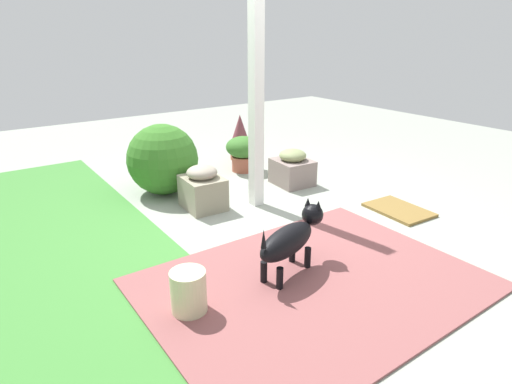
{
  "coord_description": "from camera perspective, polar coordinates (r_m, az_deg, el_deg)",
  "views": [
    {
      "loc": [
        -3.12,
        2.38,
        1.77
      ],
      "look_at": [
        0.09,
        0.11,
        0.28
      ],
      "focal_mm": 30.23,
      "sensor_mm": 36.0,
      "label": 1
    }
  ],
  "objects": [
    {
      "name": "dog",
      "position": [
        3.26,
        4.66,
        -6.08
      ],
      "size": [
        0.38,
        0.75,
        0.52
      ],
      "color": "black",
      "rests_on": "ground"
    },
    {
      "name": "brick_path",
      "position": [
        3.28,
        7.65,
        -11.88
      ],
      "size": [
        1.8,
        2.4,
        0.02
      ],
      "primitive_type": "cube",
      "color": "#894E4E",
      "rests_on": "ground"
    },
    {
      "name": "doormat",
      "position": [
        4.7,
        18.36,
        -2.26
      ],
      "size": [
        0.65,
        0.48,
        0.03
      ],
      "primitive_type": "cube",
      "rotation": [
        0.0,
        0.0,
        -0.06
      ],
      "color": "olive",
      "rests_on": "ground"
    },
    {
      "name": "ceramic_urn",
      "position": [
        2.93,
        -8.91,
        -13.0
      ],
      "size": [
        0.24,
        0.24,
        0.31
      ],
      "primitive_type": "cylinder",
      "color": "beige",
      "rests_on": "ground"
    },
    {
      "name": "porch_pillar",
      "position": [
        4.34,
        0.01,
        13.12
      ],
      "size": [
        0.12,
        0.12,
        2.38
      ],
      "primitive_type": "cube",
      "color": "white",
      "rests_on": "ground"
    },
    {
      "name": "terracotta_pot_spiky",
      "position": [
        6.21,
        -2.12,
        7.13
      ],
      "size": [
        0.29,
        0.29,
        0.65
      ],
      "color": "#A5533C",
      "rests_on": "ground"
    },
    {
      "name": "ground_plane",
      "position": [
        4.31,
        1.9,
        -3.5
      ],
      "size": [
        12.0,
        12.0,
        0.0
      ],
      "primitive_type": "plane",
      "color": "#949C8E"
    },
    {
      "name": "stone_planter_nearest",
      "position": [
        5.21,
        4.83,
        3.11
      ],
      "size": [
        0.48,
        0.44,
        0.43
      ],
      "color": "gray",
      "rests_on": "ground"
    },
    {
      "name": "stone_planter_mid",
      "position": [
        4.51,
        -7.07,
        0.42
      ],
      "size": [
        0.47,
        0.4,
        0.47
      ],
      "color": "gray",
      "rests_on": "ground"
    },
    {
      "name": "round_shrub",
      "position": [
        4.96,
        -12.24,
        4.23
      ],
      "size": [
        0.8,
        0.8,
        0.8
      ],
      "primitive_type": "sphere",
      "color": "#346F24",
      "rests_on": "ground"
    },
    {
      "name": "terracotta_pot_broad",
      "position": [
        5.68,
        -1.68,
        5.44
      ],
      "size": [
        0.46,
        0.46,
        0.46
      ],
      "color": "#A65340",
      "rests_on": "ground"
    }
  ]
}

